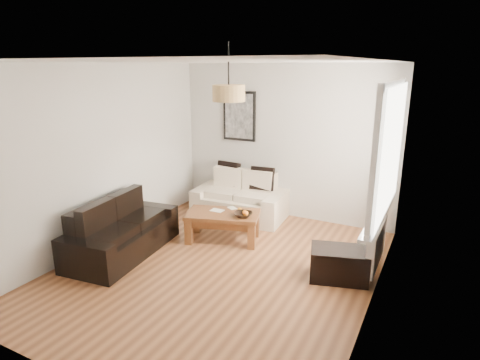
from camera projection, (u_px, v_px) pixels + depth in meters
The scene contains 21 objects.
floor at pixel (219, 268), 5.26m from camera, with size 4.50×4.50×0.00m, color brown.
ceiling at pixel (216, 61), 4.54m from camera, with size 3.80×4.50×0.00m, color white, non-canonical shape.
wall_back at pixel (285, 142), 6.82m from camera, with size 3.80×0.04×2.60m, color silver, non-canonical shape.
wall_front at pixel (64, 241), 2.98m from camera, with size 3.80×0.04×2.60m, color silver, non-canonical shape.
wall_left at pixel (103, 157), 5.74m from camera, with size 0.04×4.50×2.60m, color silver, non-canonical shape.
wall_right at pixel (379, 194), 4.06m from camera, with size 0.04×4.50×2.60m, color silver, non-canonical shape.
window_bay at pixel (389, 151), 4.68m from camera, with size 0.14×1.90×1.60m, color white, non-canonical shape.
radiator at pixel (376, 246), 5.03m from camera, with size 0.10×0.90×0.52m, color white.
poster at pixel (239, 116), 7.06m from camera, with size 0.62×0.04×0.87m, color black, non-canonical shape.
pendant_shade at pixel (229, 93), 4.90m from camera, with size 0.40×0.40×0.20m, color tan.
loveseat_cream at pixel (240, 196), 6.94m from camera, with size 1.55×0.84×0.77m, color beige, non-canonical shape.
sofa_leather at pixel (122, 228), 5.60m from camera, with size 1.70×0.83×0.73m, color black, non-canonical shape.
coffee_table at pixel (223, 226), 6.05m from camera, with size 1.07×0.59×0.44m, color brown, non-canonical shape.
ottoman at pixel (339, 264), 4.95m from camera, with size 0.69×0.45×0.40m, color black.
cushion_left at pixel (228, 173), 7.16m from camera, with size 0.42×0.13×0.42m, color black.
cushion_right at pixel (262, 178), 6.87m from camera, with size 0.40×0.12×0.40m, color black.
fruit_bowl at pixel (243, 215), 5.83m from camera, with size 0.26×0.26×0.06m, color black.
orange_a at pixel (245, 212), 5.90m from camera, with size 0.07×0.07×0.07m, color orange.
orange_b at pixel (246, 213), 5.85m from camera, with size 0.08×0.08×0.08m, color orange.
orange_c at pixel (240, 210), 5.99m from camera, with size 0.07×0.07×0.07m, color orange.
papers at pixel (217, 210), 6.08m from camera, with size 0.20×0.14×0.01m, color silver.
Camera 1 is at (2.42, -4.08, 2.55)m, focal length 30.06 mm.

